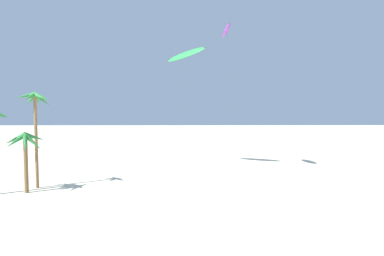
# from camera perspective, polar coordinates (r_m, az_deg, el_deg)

# --- Properties ---
(palm_tree_1) EXTENTS (3.63, 3.68, 10.46)m
(palm_tree_1) POSITION_cam_1_polar(r_m,az_deg,el_deg) (43.53, -22.77, 2.89)
(palm_tree_1) COLOR olive
(palm_tree_1) RESTS_ON ground
(palm_tree_2) EXTENTS (4.25, 4.05, 6.30)m
(palm_tree_2) POSITION_cam_1_polar(r_m,az_deg,el_deg) (41.97, -24.17, -2.31)
(palm_tree_2) COLOR brown
(palm_tree_2) RESTS_ON ground
(flying_kite_2) EXTENTS (5.84, 11.91, 17.20)m
(flying_kite_2) POSITION_cam_1_polar(r_m,az_deg,el_deg) (52.59, -0.94, 11.15)
(flying_kite_2) COLOR green
(flying_kite_2) RESTS_ON ground
(flying_kite_5) EXTENTS (2.84, 9.54, 19.56)m
(flying_kite_5) POSITION_cam_1_polar(r_m,az_deg,el_deg) (50.07, 5.27, 14.62)
(flying_kite_5) COLOR purple
(flying_kite_5) RESTS_ON ground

